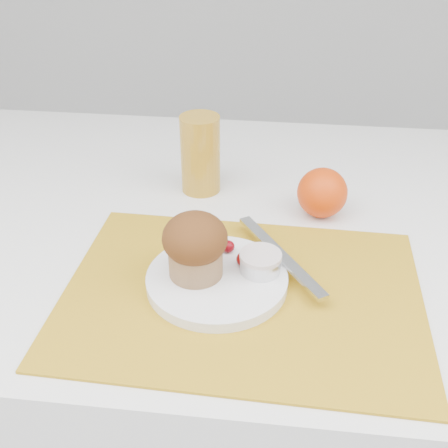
# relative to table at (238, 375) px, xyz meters

# --- Properties ---
(table) EXTENTS (1.20, 0.80, 0.75)m
(table) POSITION_rel_table_xyz_m (0.00, 0.00, 0.00)
(table) COLOR white
(table) RESTS_ON ground
(placemat) EXTENTS (0.48, 0.36, 0.00)m
(placemat) POSITION_rel_table_xyz_m (0.02, -0.20, 0.38)
(placemat) COLOR #BE8D1A
(placemat) RESTS_ON table
(plate) EXTENTS (0.23, 0.23, 0.02)m
(plate) POSITION_rel_table_xyz_m (-0.01, -0.19, 0.39)
(plate) COLOR white
(plate) RESTS_ON placemat
(ramekin) EXTENTS (0.07, 0.07, 0.02)m
(ramekin) POSITION_rel_table_xyz_m (0.04, -0.17, 0.41)
(ramekin) COLOR silver
(ramekin) RESTS_ON plate
(cream) EXTENTS (0.06, 0.06, 0.01)m
(cream) POSITION_rel_table_xyz_m (0.04, -0.17, 0.42)
(cream) COLOR beige
(cream) RESTS_ON ramekin
(raspberry_near) EXTENTS (0.02, 0.02, 0.02)m
(raspberry_near) POSITION_rel_table_xyz_m (-0.01, -0.13, 0.40)
(raspberry_near) COLOR #500207
(raspberry_near) RESTS_ON plate
(raspberry_far) EXTENTS (0.02, 0.02, 0.02)m
(raspberry_far) POSITION_rel_table_xyz_m (0.02, -0.16, 0.40)
(raspberry_far) COLOR #500302
(raspberry_far) RESTS_ON plate
(butter_knife) EXTENTS (0.13, 0.19, 0.01)m
(butter_knife) POSITION_rel_table_xyz_m (0.07, -0.13, 0.40)
(butter_knife) COLOR #B6B9BF
(butter_knife) RESTS_ON plate
(orange) EXTENTS (0.08, 0.08, 0.08)m
(orange) POSITION_rel_table_xyz_m (0.13, 0.02, 0.42)
(orange) COLOR #E24207
(orange) RESTS_ON table
(juice_glass) EXTENTS (0.07, 0.07, 0.14)m
(juice_glass) POSITION_rel_table_xyz_m (-0.08, 0.08, 0.44)
(juice_glass) COLOR #B78722
(juice_glass) RESTS_ON table
(muffin) EXTENTS (0.09, 0.09, 0.09)m
(muffin) POSITION_rel_table_xyz_m (-0.04, -0.18, 0.44)
(muffin) COLOR #976F49
(muffin) RESTS_ON plate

